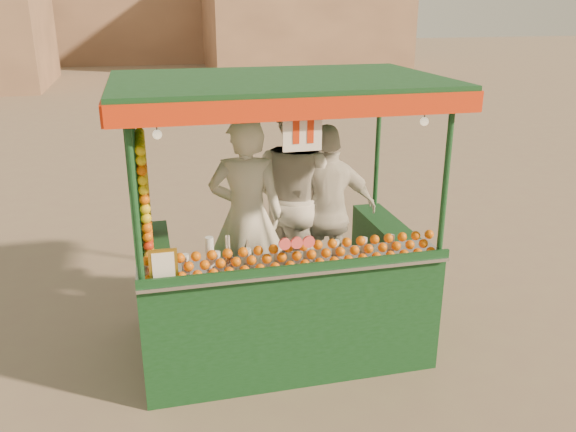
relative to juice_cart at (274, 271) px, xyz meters
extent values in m
plane|color=#6F5D4F|center=(-0.35, 0.04, -0.79)|extent=(90.00, 90.00, 0.00)
cube|color=#9F795A|center=(6.65, 24.04, 1.71)|extent=(9.00, 6.00, 5.00)
cube|color=#0F3715|center=(0.07, 0.12, -0.64)|extent=(2.44, 1.50, 0.28)
cylinder|color=black|center=(-0.78, 0.12, -0.62)|extent=(0.34, 0.09, 0.34)
cylinder|color=black|center=(0.91, 0.12, -0.62)|extent=(0.34, 0.09, 0.34)
cube|color=#0F3715|center=(0.07, -0.49, -0.13)|extent=(2.44, 0.28, 0.75)
cube|color=#0F3715|center=(-1.01, 0.22, -0.13)|extent=(0.28, 1.22, 0.75)
cube|color=#0F3715|center=(1.15, 0.22, -0.13)|extent=(0.28, 1.22, 0.75)
cube|color=#B2B2B7|center=(0.07, -0.46, 0.26)|extent=(2.44, 0.43, 0.03)
cylinder|color=#0F3715|center=(-1.10, -0.58, 0.90)|extent=(0.05, 0.05, 1.31)
cylinder|color=#0F3715|center=(1.24, -0.58, 0.90)|extent=(0.05, 0.05, 1.31)
cylinder|color=#0F3715|center=(-1.10, 0.83, 0.90)|extent=(0.05, 0.05, 1.31)
cylinder|color=#0F3715|center=(1.24, 0.83, 0.90)|extent=(0.05, 0.05, 1.31)
cube|color=#0F3715|center=(0.07, 0.12, 1.60)|extent=(2.63, 1.69, 0.08)
cube|color=red|center=(0.07, -0.72, 1.52)|extent=(2.63, 0.04, 0.15)
cube|color=red|center=(0.07, 0.97, 1.52)|extent=(2.63, 0.04, 0.15)
cube|color=red|center=(-1.25, 0.12, 1.52)|extent=(0.04, 1.69, 0.15)
cube|color=red|center=(1.38, 0.12, 1.52)|extent=(0.04, 1.69, 0.15)
cylinder|color=#F64B4A|center=(0.05, -0.58, 0.49)|extent=(0.09, 0.02, 0.09)
cube|color=#B88722|center=(-0.95, -0.58, 0.41)|extent=(0.21, 0.02, 0.26)
cube|color=white|center=(0.07, -0.65, 1.35)|extent=(0.28, 0.01, 0.28)
sphere|color=#FFE5B2|center=(-0.92, -0.52, 1.35)|extent=(0.07, 0.07, 0.07)
sphere|color=#FFE5B2|center=(1.05, -0.52, 1.35)|extent=(0.07, 0.07, 0.07)
imported|color=white|center=(-0.18, 0.32, 0.40)|extent=(0.74, 0.56, 1.81)
imported|color=beige|center=(0.35, 0.57, 0.47)|extent=(1.15, 1.20, 1.95)
imported|color=silver|center=(0.60, 0.40, 0.34)|extent=(1.02, 0.49, 1.68)
camera|label=1|loc=(-0.99, -4.59, 2.20)|focal=37.01mm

